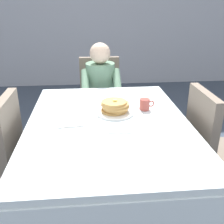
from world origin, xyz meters
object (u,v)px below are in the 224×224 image
(breakfast_stack, at_px, (115,106))
(knife_right_of_plate, at_px, (141,113))
(dining_table_main, at_px, (108,133))
(plate_breakfast, at_px, (115,112))
(cup_coffee, at_px, (145,104))
(diner_person, at_px, (101,87))
(spoon_near_edge, at_px, (120,133))
(chair_diner, at_px, (100,94))
(chair_right_side, at_px, (212,143))
(fork_left_of_plate, at_px, (89,115))

(breakfast_stack, bearing_deg, knife_right_of_plate, -6.62)
(dining_table_main, height_order, plate_breakfast, plate_breakfast)
(cup_coffee, bearing_deg, plate_breakfast, -167.82)
(diner_person, height_order, breakfast_stack, diner_person)
(dining_table_main, distance_m, spoon_near_edge, 0.21)
(dining_table_main, distance_m, cup_coffee, 0.37)
(dining_table_main, height_order, chair_diner, chair_diner)
(cup_coffee, xyz_separation_m, knife_right_of_plate, (-0.04, -0.07, -0.04))
(plate_breakfast, bearing_deg, breakfast_stack, 65.49)
(plate_breakfast, xyz_separation_m, knife_right_of_plate, (0.19, -0.02, -0.01))
(plate_breakfast, bearing_deg, chair_diner, 93.12)
(spoon_near_edge, bearing_deg, plate_breakfast, 94.71)
(chair_diner, bearing_deg, chair_right_side, 123.33)
(diner_person, bearing_deg, plate_breakfast, 93.67)
(chair_right_side, bearing_deg, knife_right_of_plate, -101.89)
(diner_person, bearing_deg, chair_right_side, 127.18)
(diner_person, distance_m, cup_coffee, 0.89)
(dining_table_main, height_order, fork_left_of_plate, fork_left_of_plate)
(breakfast_stack, bearing_deg, dining_table_main, -114.10)
(chair_right_side, xyz_separation_m, plate_breakfast, (-0.71, 0.13, 0.22))
(plate_breakfast, bearing_deg, dining_table_main, -114.09)
(dining_table_main, distance_m, fork_left_of_plate, 0.19)
(dining_table_main, height_order, spoon_near_edge, spoon_near_edge)
(diner_person, height_order, knife_right_of_plate, diner_person)
(chair_right_side, bearing_deg, plate_breakfast, -100.34)
(chair_right_side, relative_size, spoon_near_edge, 6.20)
(chair_right_side, height_order, spoon_near_edge, chair_right_side)
(cup_coffee, bearing_deg, chair_diner, 106.32)
(cup_coffee, distance_m, spoon_near_edge, 0.43)
(plate_breakfast, bearing_deg, diner_person, 93.67)
(chair_right_side, xyz_separation_m, spoon_near_edge, (-0.71, -0.18, 0.21))
(spoon_near_edge, bearing_deg, breakfast_stack, 94.55)
(spoon_near_edge, bearing_deg, dining_table_main, 112.19)
(chair_diner, distance_m, spoon_near_edge, 1.37)
(cup_coffee, bearing_deg, fork_left_of_plate, -170.57)
(plate_breakfast, relative_size, cup_coffee, 2.48)
(dining_table_main, bearing_deg, cup_coffee, 31.76)
(chair_right_side, height_order, plate_breakfast, chair_right_side)
(knife_right_of_plate, distance_m, spoon_near_edge, 0.35)
(chair_diner, height_order, cup_coffee, chair_diner)
(chair_right_side, xyz_separation_m, knife_right_of_plate, (-0.52, 0.11, 0.21))
(chair_right_side, height_order, knife_right_of_plate, chair_right_side)
(dining_table_main, xyz_separation_m, chair_right_side, (0.77, 0.00, -0.12))
(cup_coffee, bearing_deg, breakfast_stack, -168.24)
(chair_diner, bearing_deg, plate_breakfast, 93.12)
(breakfast_stack, bearing_deg, diner_person, 93.74)
(dining_table_main, distance_m, chair_right_side, 0.78)
(chair_right_side, xyz_separation_m, breakfast_stack, (-0.71, 0.13, 0.27))
(chair_right_side, bearing_deg, cup_coffee, -110.61)
(chair_diner, relative_size, fork_left_of_plate, 5.17)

